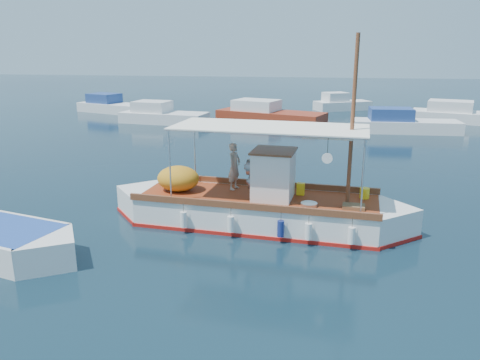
# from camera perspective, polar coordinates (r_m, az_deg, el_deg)

# --- Properties ---
(ground) EXTENTS (160.00, 160.00, 0.00)m
(ground) POSITION_cam_1_polar(r_m,az_deg,el_deg) (15.12, 4.18, -5.25)
(ground) COLOR black
(ground) RESTS_ON ground
(fishing_caique) EXTENTS (9.84, 3.35, 6.02)m
(fishing_caique) POSITION_cam_1_polar(r_m,az_deg,el_deg) (14.91, 1.94, -3.38)
(fishing_caique) COLOR white
(fishing_caique) RESTS_ON ground
(bg_boat_nw) EXTENTS (6.73, 3.21, 1.80)m
(bg_boat_nw) POSITION_cam_1_polar(r_m,az_deg,el_deg) (36.01, -9.53, 7.67)
(bg_boat_nw) COLOR silver
(bg_boat_nw) RESTS_ON ground
(bg_boat_n) EXTENTS (8.68, 5.30, 1.80)m
(bg_boat_n) POSITION_cam_1_polar(r_m,az_deg,el_deg) (36.28, 3.39, 7.92)
(bg_boat_n) COLOR maroon
(bg_boat_n) RESTS_ON ground
(bg_boat_ne) EXTENTS (6.93, 2.44, 1.80)m
(bg_boat_ne) POSITION_cam_1_polar(r_m,az_deg,el_deg) (33.28, 19.20, 6.37)
(bg_boat_ne) COLOR silver
(bg_boat_ne) RESTS_ON ground
(bg_boat_e) EXTENTS (8.24, 4.74, 1.80)m
(bg_boat_e) POSITION_cam_1_polar(r_m,az_deg,el_deg) (39.47, 25.50, 7.06)
(bg_boat_e) COLOR silver
(bg_boat_e) RESTS_ON ground
(bg_boat_far_w) EXTENTS (6.80, 4.29, 1.80)m
(bg_boat_far_w) POSITION_cam_1_polar(r_m,az_deg,el_deg) (43.07, -15.45, 8.62)
(bg_boat_far_w) COLOR silver
(bg_boat_far_w) RESTS_ON ground
(bg_boat_far_n) EXTENTS (5.37, 4.05, 1.80)m
(bg_boat_far_n) POSITION_cam_1_polar(r_m,az_deg,el_deg) (44.07, 12.20, 8.98)
(bg_boat_far_n) COLOR silver
(bg_boat_far_n) RESTS_ON ground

